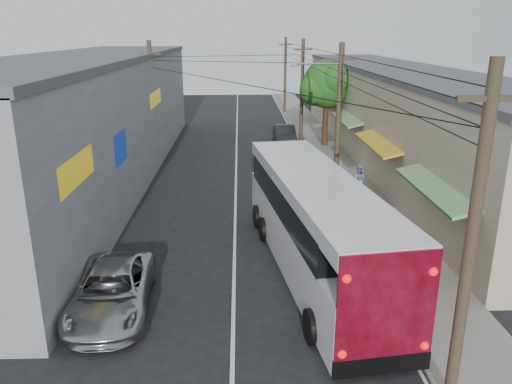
% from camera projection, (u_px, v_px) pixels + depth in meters
% --- Properties ---
extents(ground, '(120.00, 120.00, 0.00)m').
position_uv_depth(ground, '(233.00, 354.00, 13.69)').
color(ground, black).
rests_on(ground, ground).
extents(sidewalk, '(3.00, 80.00, 0.12)m').
position_uv_depth(sidewalk, '(335.00, 165.00, 32.92)').
color(sidewalk, slate).
rests_on(sidewalk, ground).
extents(building_right, '(7.09, 40.00, 6.25)m').
position_uv_depth(building_right, '(397.00, 114.00, 34.02)').
color(building_right, '#B0A78C').
rests_on(building_right, ground).
extents(building_left, '(7.20, 36.00, 7.25)m').
position_uv_depth(building_left, '(91.00, 117.00, 29.44)').
color(building_left, gray).
rests_on(building_left, ground).
extents(utility_poles, '(11.80, 45.28, 8.00)m').
position_uv_depth(utility_poles, '(284.00, 103.00, 31.88)').
color(utility_poles, '#473828').
rests_on(utility_poles, ground).
extents(street_tree, '(4.40, 4.00, 6.60)m').
position_uv_depth(street_tree, '(328.00, 85.00, 37.24)').
color(street_tree, '#3F2B19').
rests_on(street_tree, ground).
extents(coach_bus, '(4.25, 12.74, 3.61)m').
position_uv_depth(coach_bus, '(314.00, 223.00, 18.04)').
color(coach_bus, silver).
rests_on(coach_bus, ground).
extents(jeepney, '(2.73, 5.27, 1.42)m').
position_uv_depth(jeepney, '(112.00, 291.00, 15.63)').
color(jeepney, '#ABABB2').
rests_on(jeepney, ground).
extents(parked_suv, '(2.51, 5.41, 1.53)m').
position_uv_depth(parked_suv, '(307.00, 184.00, 26.49)').
color(parked_suv, '#9C9EA4').
rests_on(parked_suv, ground).
extents(parked_car_mid, '(1.99, 4.16, 1.37)m').
position_uv_depth(parked_car_mid, '(293.00, 150.00, 34.53)').
color(parked_car_mid, black).
rests_on(parked_car_mid, ground).
extents(parked_car_far, '(1.59, 4.47, 1.47)m').
position_uv_depth(parked_car_far, '(285.00, 135.00, 39.29)').
color(parked_car_far, black).
rests_on(parked_car_far, ground).
extents(pedestrian_near, '(0.81, 0.68, 1.88)m').
position_uv_depth(pedestrian_near, '(359.00, 211.00, 21.53)').
color(pedestrian_near, pink).
rests_on(pedestrian_near, sidewalk).
extents(pedestrian_far, '(0.90, 0.76, 1.64)m').
position_uv_depth(pedestrian_far, '(358.00, 180.00, 26.59)').
color(pedestrian_far, '#7D8EB6').
rests_on(pedestrian_far, sidewalk).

